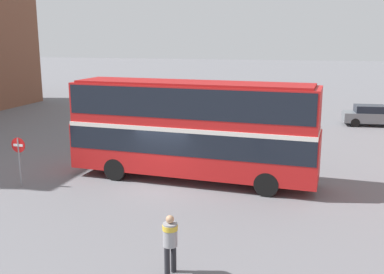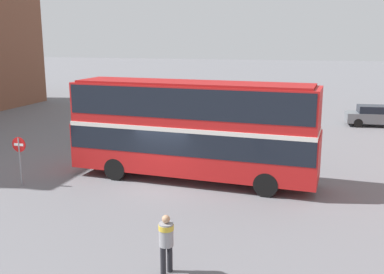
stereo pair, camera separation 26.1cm
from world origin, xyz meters
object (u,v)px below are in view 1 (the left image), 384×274
(double_decker_bus, at_px, (192,125))
(pedestrian_foreground, at_px, (170,238))
(no_entry_sign, at_px, (19,153))
(parked_car_kerb_far, at_px, (147,108))
(parked_car_side_street, at_px, (190,125))
(parked_car_kerb_near, at_px, (371,115))

(double_decker_bus, distance_m, pedestrian_foreground, 8.72)
(double_decker_bus, distance_m, no_entry_sign, 7.82)
(parked_car_kerb_far, height_order, no_entry_sign, no_entry_sign)
(pedestrian_foreground, bearing_deg, no_entry_sign, -6.77)
(no_entry_sign, bearing_deg, double_decker_bus, 21.17)
(double_decker_bus, bearing_deg, no_entry_sign, -155.48)
(parked_car_side_street, distance_m, no_entry_sign, 12.95)
(double_decker_bus, distance_m, parked_car_side_street, 9.78)
(parked_car_kerb_far, bearing_deg, pedestrian_foreground, -67.12)
(parked_car_kerb_far, xyz_separation_m, parked_car_side_street, (5.39, -6.18, -0.02))
(parked_car_kerb_near, bearing_deg, double_decker_bus, -125.30)
(double_decker_bus, relative_size, no_entry_sign, 5.16)
(parked_car_kerb_near, xyz_separation_m, no_entry_sign, (-16.95, -19.21, 0.74))
(pedestrian_foreground, xyz_separation_m, no_entry_sign, (-8.81, 5.63, 0.45))
(pedestrian_foreground, relative_size, parked_car_kerb_near, 0.41)
(double_decker_bus, relative_size, parked_car_kerb_near, 2.68)
(double_decker_bus, relative_size, pedestrian_foreground, 6.56)
(parked_car_kerb_near, relative_size, no_entry_sign, 1.92)
(pedestrian_foreground, distance_m, no_entry_sign, 10.46)
(double_decker_bus, height_order, parked_car_kerb_near, double_decker_bus)
(parked_car_kerb_far, bearing_deg, parked_car_kerb_near, 4.26)
(parked_car_side_street, bearing_deg, double_decker_bus, 115.24)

